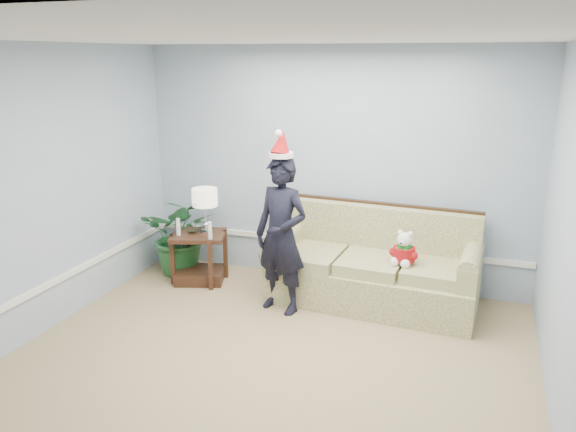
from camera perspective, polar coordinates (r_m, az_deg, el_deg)
The scene contains 10 objects.
room_shell at distance 4.12m, azimuth -4.62°, elevation -1.44°, with size 4.54×5.04×2.74m.
wainscot_trim at distance 5.92m, azimuth -10.26°, elevation -5.35°, with size 4.49×4.99×0.06m.
sofa at distance 6.14m, azimuth 8.67°, elevation -5.37°, with size 2.22×1.05×1.02m.
side_table at distance 6.71m, azimuth -8.97°, elevation -4.68°, with size 0.74×0.67×0.59m.
table_lamp at distance 6.51m, azimuth -8.45°, elevation 1.70°, with size 0.29×0.29×0.52m.
candle_pair at distance 6.45m, azimuth -9.54°, elevation -1.34°, with size 0.46×0.05×0.20m.
houseplant at distance 6.92m, azimuth -10.74°, elevation -1.85°, with size 0.88×0.76×0.98m, color #1E5328.
man at distance 5.71m, azimuth -0.69°, elevation -2.01°, with size 0.59×0.39×1.63m, color black.
santa_hat at distance 5.50m, azimuth -0.68°, elevation 7.26°, with size 0.28×0.31×0.29m.
teddy_bear at distance 5.80m, azimuth 11.70°, elevation -3.62°, with size 0.27×0.28×0.36m.
Camera 1 is at (1.62, -3.58, 2.59)m, focal length 35.00 mm.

